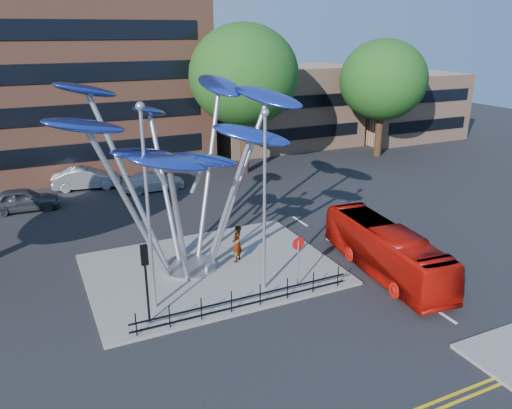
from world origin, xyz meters
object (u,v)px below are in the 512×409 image
parked_car_right (153,181)px  no_entry_sign_island (298,253)px  red_bus (385,250)px  street_lamp_left (147,193)px  parked_car_mid (86,178)px  traffic_light_island (145,267)px  parked_car_left (23,200)px  tree_right (244,75)px  leaf_sculpture (180,135)px  street_lamp_right (265,186)px  pedestrian (237,244)px  tree_far (383,80)px

parked_car_right → no_entry_sign_island: bearing=-174.1°
red_bus → parked_car_right: bearing=116.7°
street_lamp_left → parked_car_mid: bearing=90.7°
traffic_light_island → parked_car_left: 17.78m
tree_right → no_entry_sign_island: size_ratio=4.94×
parked_car_left → parked_car_mid: 5.60m
parked_car_left → street_lamp_left: bearing=-159.8°
leaf_sculpture → parked_car_mid: bearing=99.3°
red_bus → parked_car_left: 23.73m
street_lamp_left → street_lamp_right: (5.00, -0.50, -0.26)m
pedestrian → parked_car_right: bearing=-128.5°
parked_car_right → traffic_light_island: bearing=164.0°
tree_far → street_lamp_right: (-21.50, -19.00, -2.01)m
street_lamp_left → no_entry_sign_island: (6.50, -0.98, -3.54)m
leaf_sculpture → traffic_light_island: (-2.93, -4.18, -4.26)m
red_bus → parked_car_right: (-6.96, 18.39, -0.55)m
tree_far → red_bus: bearing=-127.5°
red_bus → no_entry_sign_island: bearing=-178.9°
tree_far → street_lamp_left: bearing=-145.1°
tree_right → street_lamp_left: tree_right is taller
no_entry_sign_island → parked_car_right: no_entry_sign_island is taller
street_lamp_left → tree_right: bearing=56.0°
parked_car_right → leaf_sculpture: bearing=171.3°
traffic_light_island → no_entry_sign_island: bearing=0.1°
street_lamp_left → parked_car_left: street_lamp_left is taller
traffic_light_island → parked_car_mid: traffic_light_island is taller
no_entry_sign_island → parked_car_left: no_entry_sign_island is taller
traffic_light_island → red_bus: 11.82m
tree_right → tree_far: bearing=0.0°
pedestrian → parked_car_right: 14.36m
leaf_sculpture → red_bus: size_ratio=1.44×
tree_far → parked_car_mid: bearing=177.9°
tree_right → tree_far: tree_right is taller
tree_right → red_bus: size_ratio=1.37×
tree_right → parked_car_mid: tree_right is taller
traffic_light_island → red_bus: (11.73, -0.38, -1.38)m
tree_far → tree_right: bearing=-180.0°
tree_far → traffic_light_island: bearing=-144.2°
street_lamp_left → parked_car_right: 18.14m
pedestrian → parked_car_mid: 17.63m
tree_far → street_lamp_left: 32.37m
pedestrian → parked_car_left: (-9.74, 13.50, -0.35)m
parked_car_mid → street_lamp_right: bearing=-156.0°
tree_right → tree_far: 14.03m
red_bus → parked_car_mid: (-11.46, 20.88, -0.42)m
no_entry_sign_island → red_bus: bearing=-4.8°
red_bus → pedestrian: red_bus is taller
traffic_light_island → parked_car_mid: (0.27, 20.50, -1.80)m
leaf_sculpture → no_entry_sign_island: leaf_sculpture is taller
street_lamp_left → parked_car_left: 17.46m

